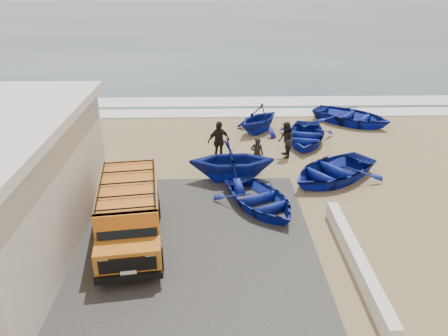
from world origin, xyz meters
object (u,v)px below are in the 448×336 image
object	(u,v)px
parapet	(357,260)
fisherman_front	(257,154)
boat_near_right	(332,170)
boat_far_right	(352,116)
boat_far_left	(259,118)
fisherman_back	(219,141)
fisherman_middle	(286,140)
van	(130,211)
boat_near_left	(260,199)
boat_mid_left	(232,160)
boat_mid_right	(305,135)

from	to	relation	value
parapet	fisherman_front	distance (m)	7.28
boat_near_right	boat_far_right	xyz separation A→B (m)	(2.88, 7.10, 0.01)
boat_far_left	fisherman_back	xyz separation A→B (m)	(-2.20, -3.74, 0.17)
boat_far_right	fisherman_back	distance (m)	9.08
fisherman_middle	fisherman_back	distance (m)	3.12
boat_far_left	fisherman_front	world-z (taller)	boat_far_left
van	fisherman_front	world-z (taller)	van
fisherman_front	boat_far_left	bearing A→B (deg)	-85.79
parapet	boat_far_left	distance (m)	11.89
parapet	fisherman_middle	world-z (taller)	fisherman_middle
fisherman_back	boat_near_left	bearing A→B (deg)	-97.70
van	boat_mid_left	bearing A→B (deg)	43.45
boat_near_left	fisherman_back	world-z (taller)	fisherman_back
boat_near_right	boat_mid_left	size ratio (longest dim) A/B	1.22
boat_near_right	boat_far_left	world-z (taller)	boat_far_left
fisherman_front	boat_far_right	bearing A→B (deg)	-123.55
boat_near_right	fisherman_middle	bearing A→B (deg)	177.71
parapet	fisherman_middle	xyz separation A→B (m)	(-0.86, 8.32, 0.58)
boat_mid_right	boat_far_left	distance (m)	2.76
van	fisherman_back	xyz separation A→B (m)	(2.92, 6.38, -0.14)
boat_mid_left	fisherman_middle	world-z (taller)	boat_mid_left
parapet	fisherman_back	size ratio (longest dim) A/B	3.17
parapet	fisherman_back	xyz separation A→B (m)	(-3.97, 8.01, 0.67)
boat_near_right	fisherman_back	distance (m)	5.19
parapet	fisherman_middle	bearing A→B (deg)	95.93
van	fisherman_front	distance (m)	6.96
parapet	boat_mid_left	world-z (taller)	boat_mid_left
van	boat_near_left	world-z (taller)	van
boat_mid_left	fisherman_back	bearing A→B (deg)	11.85
boat_near_left	boat_near_right	distance (m)	3.97
boat_near_right	fisherman_middle	size ratio (longest dim) A/B	2.52
boat_near_right	boat_mid_right	distance (m)	4.25
boat_far_left	fisherman_front	bearing A→B (deg)	-54.21
parapet	boat_far_right	world-z (taller)	boat_far_right
boat_mid_right	fisherman_front	size ratio (longest dim) A/B	2.55
fisherman_front	fisherman_middle	size ratio (longest dim) A/B	0.91
van	boat_mid_left	world-z (taller)	van
boat_mid_right	boat_far_right	size ratio (longest dim) A/B	0.90
boat_near_left	boat_far_right	distance (m)	11.22
boat_mid_left	fisherman_back	distance (m)	2.13
van	boat_near_left	distance (m)	4.85
boat_far_right	fisherman_front	world-z (taller)	fisherman_front
van	boat_far_right	bearing A→B (deg)	39.23
fisherman_middle	boat_far_right	bearing A→B (deg)	131.39
boat_mid_left	fisherman_middle	bearing A→B (deg)	-49.65
boat_mid_left	fisherman_front	world-z (taller)	boat_mid_left
boat_near_left	van	bearing A→B (deg)	177.29
van	boat_mid_left	xyz separation A→B (m)	(3.44, 4.31, -0.16)
van	fisherman_front	bearing A→B (deg)	41.05
parapet	boat_near_left	size ratio (longest dim) A/B	1.61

